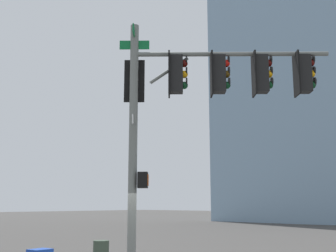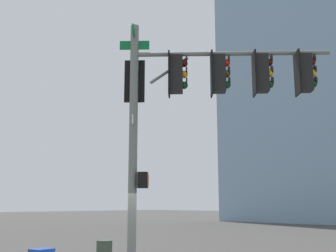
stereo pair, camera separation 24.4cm
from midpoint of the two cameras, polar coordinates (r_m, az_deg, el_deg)
name	(u,v)px [view 2 (the right image)]	position (r m, az deg, el deg)	size (l,w,h in m)	color
signal_pole_assembly	(195,97)	(11.16, 4.25, 3.98)	(4.40, 3.80, 6.98)	slate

